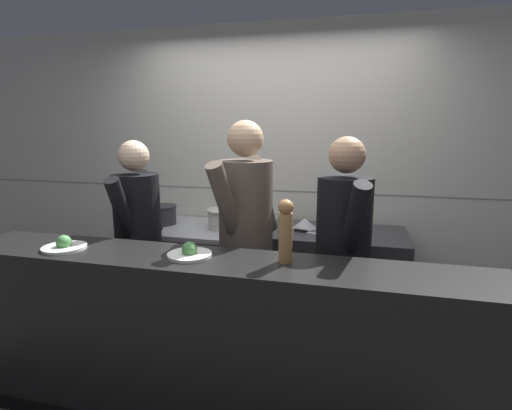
% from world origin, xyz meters
% --- Properties ---
extents(ground_plane, '(14.00, 14.00, 0.00)m').
position_xyz_m(ground_plane, '(0.00, 0.00, 0.00)').
color(ground_plane, '#383333').
extents(wall_back_tiled, '(8.00, 0.06, 2.60)m').
position_xyz_m(wall_back_tiled, '(0.00, 1.44, 1.30)').
color(wall_back_tiled, silver).
rests_on(wall_back_tiled, ground_plane).
extents(oven_range, '(1.21, 0.71, 0.86)m').
position_xyz_m(oven_range, '(-0.62, 1.04, 0.43)').
color(oven_range, maroon).
rests_on(oven_range, ground_plane).
extents(prep_counter, '(1.09, 0.65, 0.89)m').
position_xyz_m(prep_counter, '(0.57, 1.04, 0.44)').
color(prep_counter, '#38383D').
rests_on(prep_counter, ground_plane).
extents(pass_counter, '(3.06, 0.45, 1.02)m').
position_xyz_m(pass_counter, '(-0.05, -0.16, 0.50)').
color(pass_counter, black).
rests_on(pass_counter, ground_plane).
extents(stock_pot, '(0.26, 0.26, 0.17)m').
position_xyz_m(stock_pot, '(-0.97, 1.06, 0.95)').
color(stock_pot, '#2D2D33').
rests_on(stock_pot, oven_range).
extents(sauce_pot, '(0.30, 0.30, 0.17)m').
position_xyz_m(sauce_pot, '(-0.38, 1.05, 0.95)').
color(sauce_pot, beige).
rests_on(sauce_pot, oven_range).
extents(mixing_bowl_steel, '(0.20, 0.20, 0.08)m').
position_xyz_m(mixing_bowl_steel, '(0.30, 1.11, 0.93)').
color(mixing_bowl_steel, '#B7BABF').
rests_on(mixing_bowl_steel, prep_counter).
extents(chefs_knife, '(0.39, 0.15, 0.02)m').
position_xyz_m(chefs_knife, '(0.39, 0.94, 0.90)').
color(chefs_knife, '#B7BABF').
rests_on(chefs_knife, prep_counter).
extents(plated_dish_main, '(0.25, 0.25, 0.09)m').
position_xyz_m(plated_dish_main, '(-0.95, -0.20, 1.04)').
color(plated_dish_main, white).
rests_on(plated_dish_main, pass_counter).
extents(plated_dish_appetiser, '(0.25, 0.25, 0.09)m').
position_xyz_m(plated_dish_appetiser, '(-0.18, -0.15, 1.04)').
color(plated_dish_appetiser, white).
rests_on(plated_dish_appetiser, pass_counter).
extents(pepper_mill, '(0.08, 0.08, 0.34)m').
position_xyz_m(pepper_mill, '(0.35, -0.10, 1.20)').
color(pepper_mill, '#AD7A47').
rests_on(pepper_mill, pass_counter).
extents(chef_head_cook, '(0.35, 0.71, 1.63)m').
position_xyz_m(chef_head_cook, '(-0.82, 0.40, 0.91)').
color(chef_head_cook, black).
rests_on(chef_head_cook, ground_plane).
extents(chef_sous, '(0.45, 0.76, 1.77)m').
position_xyz_m(chef_sous, '(-0.00, 0.37, 0.98)').
color(chef_sous, black).
rests_on(chef_sous, ground_plane).
extents(chef_line, '(0.43, 0.72, 1.67)m').
position_xyz_m(chef_line, '(0.64, 0.34, 0.93)').
color(chef_line, black).
rests_on(chef_line, ground_plane).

